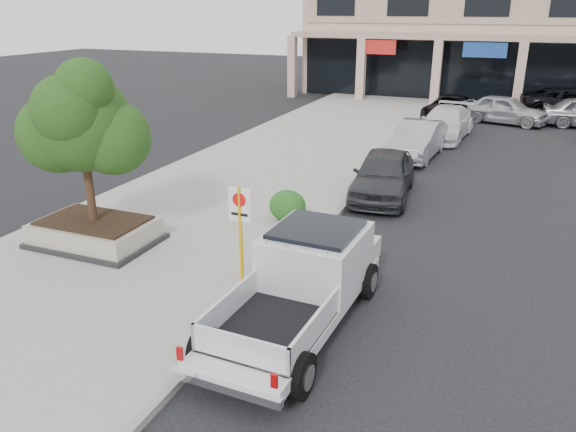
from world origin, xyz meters
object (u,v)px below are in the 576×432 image
at_px(no_parking_sign, 240,222).
at_px(lot_car_a, 505,110).
at_px(curb_car_d, 449,108).
at_px(lot_car_d, 576,102).
at_px(curb_car_b, 417,140).
at_px(curb_car_c, 445,123).
at_px(planter, 95,232).
at_px(curb_car_a, 383,174).
at_px(planter_tree, 90,122).
at_px(pickup_truck, 296,287).

height_order(no_parking_sign, lot_car_a, no_parking_sign).
bearing_deg(curb_car_d, lot_car_d, 36.86).
distance_m(curb_car_b, curb_car_d, 9.18).
bearing_deg(curb_car_c, curb_car_d, 99.79).
bearing_deg(no_parking_sign, curb_car_b, 83.61).
bearing_deg(planter, lot_car_d, 63.49).
relative_size(curb_car_a, curb_car_d, 0.94).
height_order(planter_tree, curb_car_d, planter_tree).
relative_size(no_parking_sign, curb_car_c, 0.44).
height_order(planter, no_parking_sign, no_parking_sign).
height_order(planter_tree, no_parking_sign, planter_tree).
height_order(curb_car_a, curb_car_b, curb_car_a).
distance_m(curb_car_c, lot_car_d, 10.82).
bearing_deg(lot_car_a, curb_car_b, 176.67).
height_order(pickup_truck, lot_car_d, pickup_truck).
bearing_deg(curb_car_c, planter_tree, -106.50).
bearing_deg(no_parking_sign, planter, 173.29).
bearing_deg(no_parking_sign, lot_car_d, 72.58).
distance_m(planter_tree, curb_car_b, 14.47).
xyz_separation_m(pickup_truck, lot_car_a, (2.86, 24.02, -0.13)).
xyz_separation_m(curb_car_a, curb_car_c, (0.69, 10.08, -0.03)).
height_order(curb_car_b, curb_car_d, curb_car_b).
distance_m(planter, curb_car_b, 14.43).
bearing_deg(curb_car_b, planter_tree, -110.95).
height_order(planter_tree, curb_car_c, planter_tree).
xyz_separation_m(no_parking_sign, curb_car_b, (1.52, 13.58, -0.87)).
height_order(curb_car_c, lot_car_d, lot_car_d).
height_order(no_parking_sign, curb_car_a, no_parking_sign).
bearing_deg(curb_car_a, no_parking_sign, -106.03).
bearing_deg(curb_car_d, lot_car_a, 9.22).
xyz_separation_m(pickup_truck, lot_car_d, (6.60, 27.81, -0.07)).
distance_m(no_parking_sign, lot_car_a, 23.38).
bearing_deg(lot_car_a, pickup_truck, -171.63).
height_order(planter, curb_car_c, curb_car_c).
bearing_deg(planter_tree, curb_car_a, 50.01).
xyz_separation_m(planter, curb_car_b, (6.19, 13.03, 0.29)).
bearing_deg(curb_car_b, pickup_truck, -84.76).
xyz_separation_m(curb_car_b, lot_car_a, (3.12, 9.33, 0.01)).
relative_size(planter_tree, curb_car_d, 0.81).
bearing_deg(lot_car_d, curb_car_b, 145.03).
bearing_deg(curb_car_c, curb_car_a, -89.27).
height_order(planter, pickup_truck, pickup_truck).
distance_m(pickup_truck, curb_car_d, 23.87).
height_order(planter_tree, curb_car_b, planter_tree).
bearing_deg(no_parking_sign, pickup_truck, -32.00).
xyz_separation_m(curb_car_d, lot_car_a, (2.97, 0.14, 0.09)).
bearing_deg(planter, no_parking_sign, -6.71).
xyz_separation_m(planter_tree, lot_car_a, (9.17, 22.20, -2.63)).
bearing_deg(curb_car_a, lot_car_a, 72.25).
bearing_deg(curb_car_c, pickup_truck, -86.34).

